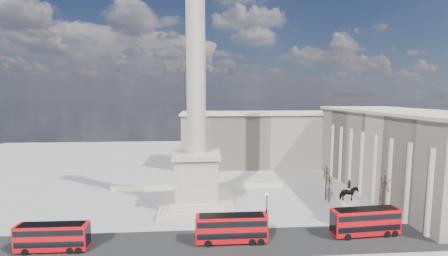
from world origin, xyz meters
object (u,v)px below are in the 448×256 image
at_px(pedestrian_crossing, 258,224).
at_px(nelsons_column, 197,142).
at_px(victorian_lamp, 267,207).
at_px(pedestrian_walking, 266,214).
at_px(red_bus_a, 53,237).
at_px(red_bus_b, 232,228).
at_px(equestrian_statue, 348,209).
at_px(pedestrian_standing, 361,223).
at_px(red_bus_c, 366,221).

bearing_deg(pedestrian_crossing, nelsons_column, 0.53).
xyz_separation_m(victorian_lamp, pedestrian_walking, (0.71, 3.37, -2.57)).
height_order(red_bus_a, victorian_lamp, victorian_lamp).
height_order(red_bus_b, pedestrian_walking, red_bus_b).
height_order(equestrian_statue, pedestrian_standing, equestrian_statue).
bearing_deg(red_bus_a, equestrian_statue, 7.84).
bearing_deg(victorian_lamp, pedestrian_standing, -4.11).
bearing_deg(red_bus_b, nelsons_column, 110.29).
bearing_deg(victorian_lamp, red_bus_a, -170.63).
distance_m(red_bus_b, equestrian_statue, 20.98).
bearing_deg(nelsons_column, pedestrian_crossing, -45.72).
bearing_deg(nelsons_column, pedestrian_walking, -29.50).
bearing_deg(equestrian_statue, pedestrian_walking, 168.27).
relative_size(red_bus_a, equestrian_statue, 1.26).
height_order(red_bus_c, pedestrian_standing, red_bus_c).
relative_size(equestrian_statue, pedestrian_walking, 4.13).
height_order(pedestrian_walking, pedestrian_crossing, pedestrian_walking).
bearing_deg(nelsons_column, victorian_lamp, -41.65).
bearing_deg(nelsons_column, pedestrian_standing, -22.83).
bearing_deg(pedestrian_crossing, equestrian_statue, -131.18).
bearing_deg(pedestrian_standing, equestrian_statue, -81.80).
xyz_separation_m(red_bus_a, red_bus_b, (25.35, 0.62, 0.17)).
bearing_deg(equestrian_statue, nelsons_column, 159.22).
relative_size(red_bus_b, victorian_lamp, 1.78).
bearing_deg(victorian_lamp, red_bus_c, -14.07).
distance_m(red_bus_b, pedestrian_standing, 22.19).
relative_size(red_bus_b, red_bus_c, 0.97).
bearing_deg(red_bus_c, red_bus_b, 178.10).
distance_m(nelsons_column, pedestrian_walking, 18.59).
bearing_deg(red_bus_c, victorian_lamp, 161.70).
height_order(red_bus_b, victorian_lamp, victorian_lamp).
xyz_separation_m(red_bus_b, pedestrian_standing, (21.87, 3.46, -1.44)).
bearing_deg(pedestrian_walking, nelsons_column, 147.95).
relative_size(red_bus_a, pedestrian_crossing, 6.13).
relative_size(red_bus_a, pedestrian_walking, 5.21).
height_order(nelsons_column, pedestrian_standing, nelsons_column).
bearing_deg(red_bus_a, red_bus_b, 2.01).
bearing_deg(red_bus_b, pedestrian_crossing, 43.42).
distance_m(red_bus_b, pedestrian_crossing, 6.70).
relative_size(red_bus_c, equestrian_statue, 1.40).
distance_m(red_bus_c, pedestrian_standing, 3.09).
height_order(nelsons_column, red_bus_b, nelsons_column).
height_order(equestrian_statue, pedestrian_crossing, equestrian_statue).
xyz_separation_m(nelsons_column, pedestrian_standing, (27.32, -11.50, -12.11)).
height_order(red_bus_a, equestrian_statue, equestrian_statue).
height_order(victorian_lamp, pedestrian_standing, victorian_lamp).
relative_size(red_bus_b, pedestrian_standing, 6.56).
distance_m(pedestrian_walking, pedestrian_standing, 15.62).
relative_size(pedestrian_standing, pedestrian_crossing, 1.01).
distance_m(nelsons_column, red_bus_c, 31.87).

